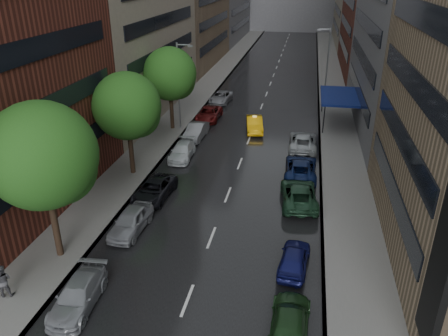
{
  "coord_description": "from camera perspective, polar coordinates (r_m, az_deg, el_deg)",
  "views": [
    {
      "loc": [
        5.26,
        -13.33,
        16.0
      ],
      "look_at": [
        0.0,
        14.4,
        3.0
      ],
      "focal_mm": 35.0,
      "sensor_mm": 36.0,
      "label": 1
    }
  ],
  "objects": [
    {
      "name": "street_lamp_left",
      "position": [
        46.58,
        -5.87,
        10.8
      ],
      "size": [
        1.74,
        0.22,
        9.0
      ],
      "color": "gray",
      "rests_on": "sidewalk_left"
    },
    {
      "name": "road",
      "position": [
        65.53,
        5.91,
        10.47
      ],
      "size": [
        14.0,
        140.0,
        0.01
      ],
      "primitive_type": "cube",
      "color": "black",
      "rests_on": "ground"
    },
    {
      "name": "taxi",
      "position": [
        46.95,
        4.0,
        5.74
      ],
      "size": [
        2.44,
        4.9,
        1.54
      ],
      "primitive_type": "imported",
      "rotation": [
        0.0,
        0.0,
        0.18
      ],
      "color": "#FFB40D",
      "rests_on": "ground"
    },
    {
      "name": "parked_cars_left",
      "position": [
        40.63,
        -5.29,
        2.52
      ],
      "size": [
        2.75,
        43.24,
        1.53
      ],
      "color": "gray",
      "rests_on": "ground"
    },
    {
      "name": "sidewalk_right",
      "position": [
        65.41,
        13.9,
        9.92
      ],
      "size": [
        4.0,
        140.0,
        0.15
      ],
      "primitive_type": "cube",
      "color": "gray",
      "rests_on": "ground"
    },
    {
      "name": "tree_mid",
      "position": [
        35.9,
        -12.57,
        7.89
      ],
      "size": [
        5.46,
        5.46,
        8.71
      ],
      "color": "#382619",
      "rests_on": "ground"
    },
    {
      "name": "sidewalk_left",
      "position": [
        66.84,
        -1.92,
        10.93
      ],
      "size": [
        4.0,
        140.0,
        0.15
      ],
      "primitive_type": "cube",
      "color": "gray",
      "rests_on": "ground"
    },
    {
      "name": "parked_cars_right",
      "position": [
        34.05,
        9.83,
        -2.28
      ],
      "size": [
        3.11,
        28.93,
        1.56
      ],
      "color": "#183618",
      "rests_on": "ground"
    },
    {
      "name": "ped_black_umbrella",
      "position": [
        26.12,
        -27.07,
        -12.49
      ],
      "size": [
        1.09,
        0.98,
        2.09
      ],
      "color": "#504F55",
      "rests_on": "sidewalk_left"
    },
    {
      "name": "awning",
      "position": [
        50.15,
        14.82,
        9.05
      ],
      "size": [
        4.0,
        8.0,
        3.12
      ],
      "color": "navy",
      "rests_on": "sidewalk_right"
    },
    {
      "name": "street_lamp_right",
      "position": [
        59.43,
        13.29,
        13.32
      ],
      "size": [
        1.74,
        0.22,
        9.0
      ],
      "color": "gray",
      "rests_on": "sidewalk_right"
    },
    {
      "name": "tree_near",
      "position": [
        25.83,
        -22.67,
        1.47
      ],
      "size": [
        6.09,
        6.09,
        9.7
      ],
      "color": "#382619",
      "rests_on": "ground"
    },
    {
      "name": "tree_far",
      "position": [
        46.32,
        -7.09,
        12.09
      ],
      "size": [
        5.51,
        5.51,
        8.78
      ],
      "color": "#382619",
      "rests_on": "ground"
    }
  ]
}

